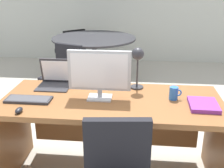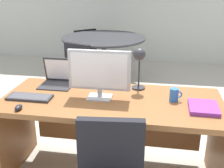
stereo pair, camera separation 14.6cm
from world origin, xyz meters
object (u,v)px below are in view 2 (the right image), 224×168
Objects in this scene: coffee_mug at (174,95)px; meeting_chair_far at (72,79)px; monitor at (99,72)px; desk_lamp at (139,60)px; mouse at (18,108)px; book at (203,107)px; laptop at (58,76)px; meeting_table at (104,48)px; keyboard at (30,97)px; desk at (112,117)px; meeting_chair_near at (83,54)px.

coffee_mug reaches higher than meeting_chair_far.
monitor is 0.40m from desk_lamp.
coffee_mug is at bearing -33.65° from desk_lamp.
mouse reaches higher than book.
laptop is 0.22× the size of meeting_table.
monitor is 1.37× the size of keyboard.
monitor is at bearing -157.33° from desk.
mouse is 2.73m from meeting_table.
mouse is at bearing -92.84° from meeting_table.
desk is 1.76m from meeting_chair_far.
book is 0.33× the size of meeting_chair_near.
desk is 0.73m from keyboard.
laptop reaches higher than keyboard.
mouse is at bearing -100.14° from laptop.
coffee_mug reaches higher than meeting_table.
book is (0.84, -0.08, -0.22)m from monitor.
desk is at bearing -60.64° from meeting_chair_far.
monitor is at bearing 29.78° from mouse.
desk is at bearing -22.69° from laptop.
desk is 0.67m from laptop.
desk_lamp is at bearing -65.22° from meeting_chair_near.
desk is 2.27× the size of meeting_chair_near.
keyboard is 3.44× the size of coffee_mug.
meeting_table is at bearing 100.27° from monitor.
meeting_chair_near is (-0.57, 0.69, -0.29)m from meeting_table.
monitor reaches higher than desk.
meeting_chair_far is at bearing 115.80° from monitor.
laptop is 2.90m from meeting_chair_near.
meeting_table is at bearing -50.51° from meeting_chair_near.
meeting_chair_near is at bearing 114.78° from desk_lamp.
desk_lamp is (0.89, 0.36, 0.27)m from keyboard.
coffee_mug reaches higher than meeting_chair_near.
meeting_chair_far reaches higher than meeting_table.
monitor is 0.56m from laptop.
monitor is 0.64m from coffee_mug.
monitor reaches higher than desk_lamp.
book is at bearing -59.87° from meeting_chair_near.
laptop reaches higher than book.
desk_lamp is 2.31m from meeting_table.
keyboard is 3.25m from meeting_chair_near.
keyboard is (-0.58, -0.11, -0.22)m from monitor.
monitor reaches higher than meeting_table.
desk is 0.78m from book.
meeting_chair_far is at bearing -111.05° from meeting_table.
book is 2.46× the size of coffee_mug.
desk is 0.44m from monitor.
mouse is 3.47m from meeting_chair_near.
coffee_mug reaches higher than book.
laptop is at bearing 72.78° from keyboard.
desk is at bearing -77.21° from meeting_table.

